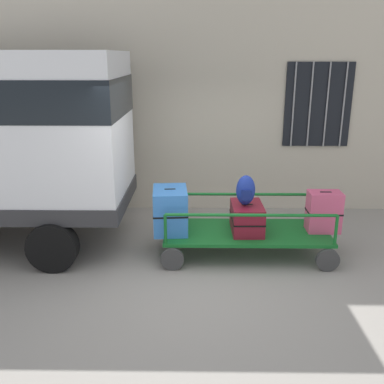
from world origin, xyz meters
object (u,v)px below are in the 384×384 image
(luggage_cart, at_px, (246,234))
(suitcase_center_bottom, at_px, (324,212))
(suitcase_left_bottom, at_px, (170,210))
(backpack, at_px, (246,190))
(suitcase_midleft_bottom, at_px, (247,218))

(luggage_cart, xyz_separation_m, suitcase_center_bottom, (1.12, 0.03, 0.36))
(luggage_cart, relative_size, suitcase_left_bottom, 3.61)
(luggage_cart, bearing_deg, suitcase_left_bottom, 179.65)
(suitcase_center_bottom, relative_size, backpack, 1.37)
(suitcase_left_bottom, height_order, suitcase_midleft_bottom, suitcase_left_bottom)
(suitcase_left_bottom, xyz_separation_m, suitcase_midleft_bottom, (1.12, -0.01, -0.11))
(suitcase_left_bottom, xyz_separation_m, suitcase_center_bottom, (2.25, 0.02, -0.02))
(luggage_cart, relative_size, suitcase_center_bottom, 4.10)
(suitcase_center_bottom, height_order, backpack, backpack)
(suitcase_left_bottom, relative_size, suitcase_center_bottom, 1.14)
(suitcase_center_bottom, bearing_deg, luggage_cart, -178.60)
(suitcase_left_bottom, relative_size, backpack, 1.56)
(suitcase_left_bottom, bearing_deg, luggage_cart, -0.35)
(suitcase_midleft_bottom, xyz_separation_m, suitcase_center_bottom, (1.12, 0.03, 0.09))
(suitcase_left_bottom, distance_m, backpack, 1.13)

